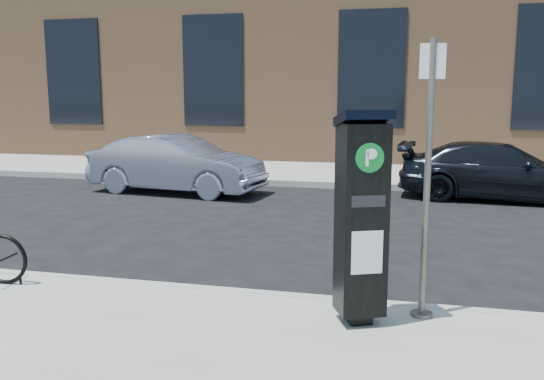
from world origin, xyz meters
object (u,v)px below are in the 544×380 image
(bike_rack, at_px, (4,260))
(car_dark, at_px, (499,171))
(car_silver, at_px, (176,164))
(sign_pole, at_px, (427,183))
(parking_kiosk, at_px, (361,216))

(bike_rack, bearing_deg, car_dark, 46.88)
(car_silver, relative_size, car_dark, 0.95)
(sign_pole, distance_m, car_silver, 8.75)
(sign_pole, height_order, bike_rack, sign_pole)
(parking_kiosk, distance_m, car_silver, 8.63)
(bike_rack, xyz_separation_m, car_dark, (6.30, 7.79, 0.19))
(parking_kiosk, bearing_deg, car_dark, 50.42)
(parking_kiosk, xyz_separation_m, sign_pole, (0.58, 0.30, 0.28))
(parking_kiosk, xyz_separation_m, car_dark, (2.32, 7.97, -0.55))
(sign_pole, xyz_separation_m, car_dark, (1.74, 7.67, -0.83))
(bike_rack, height_order, car_dark, car_dark)
(parking_kiosk, relative_size, car_dark, 0.47)
(sign_pole, bearing_deg, parking_kiosk, -161.15)
(parking_kiosk, height_order, car_dark, parking_kiosk)
(bike_rack, bearing_deg, sign_pole, -2.60)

